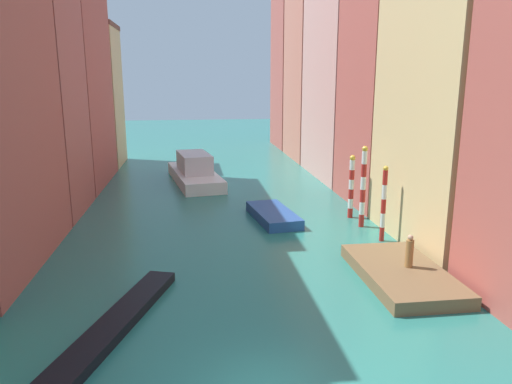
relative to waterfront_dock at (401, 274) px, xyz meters
name	(u,v)px	position (x,y,z in m)	size (l,w,h in m)	color
ground_plane	(219,198)	(-7.46, 17.08, -0.30)	(154.00, 154.00, 0.00)	#28756B
building_left_2	(26,72)	(-20.07, 14.32, 9.26)	(6.21, 7.59, 19.11)	#B25147
building_left_3	(64,74)	(-20.07, 24.22, 9.26)	(6.21, 12.05, 19.10)	#B25147
building_left_4	(90,96)	(-20.07, 34.24, 7.09)	(6.21, 7.32, 14.76)	#DBB77A
building_right_1	(465,63)	(5.16, 5.13, 9.63)	(6.21, 10.06, 19.84)	#DBB77A
building_right_2	(395,72)	(5.16, 14.29, 9.26)	(6.21, 8.27, 19.10)	#B25147
building_right_3	(350,55)	(5.16, 24.58, 10.92)	(6.21, 12.13, 22.43)	tan
building_right_4	(318,75)	(5.16, 36.00, 9.32)	(6.21, 10.21, 19.23)	#C6705B
building_right_5	(298,66)	(5.16, 46.34, 10.62)	(6.21, 9.82, 21.81)	#B25147
waterfront_dock	(401,274)	(0.00, 0.00, 0.00)	(3.63, 6.92, 0.60)	brown
person_on_dock	(409,252)	(0.33, 0.05, 1.02)	(0.36, 0.36, 1.56)	olive
mooring_pole_0	(384,203)	(1.23, 5.46, 1.94)	(0.30, 0.30, 4.39)	red
mooring_pole_1	(363,186)	(1.01, 8.30, 2.32)	(0.36, 0.36, 5.12)	red
mooring_pole_2	(351,186)	(0.98, 10.39, 1.88)	(0.37, 0.37, 4.24)	red
vaporetto_white	(195,172)	(-9.30, 23.32, 0.68)	(5.16, 11.52, 2.65)	white
gondola_black	(111,328)	(-12.58, -3.24, -0.10)	(4.34, 9.79, 0.40)	black
motorboat_0	(273,215)	(-4.26, 10.51, 0.03)	(3.03, 5.92, 0.66)	#234C93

